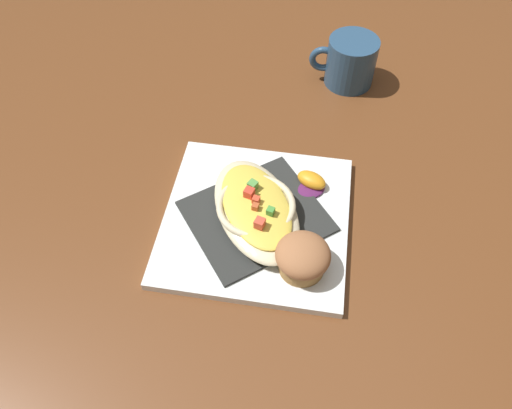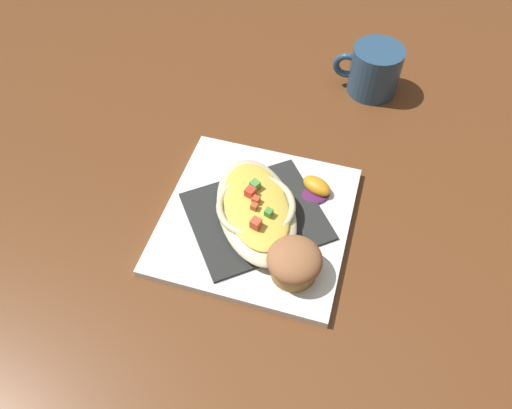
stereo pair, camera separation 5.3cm
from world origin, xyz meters
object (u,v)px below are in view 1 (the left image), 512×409
(gratin_dish, at_px, (256,208))
(coffee_mug, at_px, (350,64))
(muffin, at_px, (303,257))
(orange_garnish, at_px, (311,182))
(square_plate, at_px, (256,220))

(gratin_dish, bearing_deg, coffee_mug, 156.69)
(coffee_mug, bearing_deg, muffin, -10.53)
(gratin_dish, xyz_separation_m, orange_garnish, (-0.06, 0.08, -0.01))
(square_plate, height_order, muffin, muffin)
(gratin_dish, xyz_separation_m, coffee_mug, (-0.34, 0.14, 0.00))
(orange_garnish, distance_m, coffee_mug, 0.28)
(orange_garnish, bearing_deg, gratin_dish, -50.74)
(gratin_dish, xyz_separation_m, muffin, (0.08, 0.07, 0.00))
(muffin, bearing_deg, orange_garnish, 175.43)
(orange_garnish, xyz_separation_m, coffee_mug, (-0.27, 0.07, 0.02))
(gratin_dish, relative_size, orange_garnish, 3.51)
(square_plate, bearing_deg, coffee_mug, 156.69)
(gratin_dish, bearing_deg, orange_garnish, 129.26)
(coffee_mug, bearing_deg, gratin_dish, -23.31)
(square_plate, distance_m, gratin_dish, 0.03)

